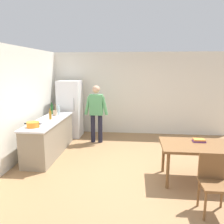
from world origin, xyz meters
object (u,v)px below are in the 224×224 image
chair (214,179)px  cooking_pot (33,125)px  refrigerator (70,109)px  utensil_jar (55,113)px  dining_table (198,148)px  bottle_oil_amber (50,115)px  person (96,110)px  bottle_wine_green (52,109)px  book_stack (199,140)px  bottle_water_clear (59,110)px

chair → cooking_pot: bearing=153.7°
refrigerator → utensil_jar: (-0.13, -1.05, 0.08)m
dining_table → chair: bearing=-90.0°
bottle_oil_amber → refrigerator: bearing=87.0°
person → chair: person is taller
dining_table → bottle_oil_amber: size_ratio=5.00×
bottle_wine_green → bottle_oil_amber: (0.20, -0.64, -0.03)m
cooking_pot → person: bearing=57.5°
person → bottle_oil_amber: person is taller
person → utensil_jar: bearing=-155.3°
chair → bottle_wine_green: (-3.58, 2.79, 0.51)m
refrigerator → bottle_oil_amber: size_ratio=6.43×
person → bottle_wine_green: size_ratio=5.00×
cooking_pot → bottle_wine_green: (-0.10, 1.44, 0.09)m
utensil_jar → bottle_wine_green: 0.24m
bottle_oil_amber → chair: bearing=-32.5°
dining_table → utensil_jar: 3.82m
refrigerator → book_stack: refrigerator is taller
refrigerator → bottle_wine_green: (-0.28, -0.88, 0.15)m
chair → bottle_oil_amber: bottle_oil_amber is taller
refrigerator → bottle_water_clear: bearing=-93.6°
dining_table → bottle_water_clear: bottle_water_clear is taller
person → bottle_wine_green: 1.27m
refrigerator → person: (0.95, -0.55, 0.08)m
refrigerator → person: bearing=-30.2°
person → book_stack: (2.41, -1.97, -0.20)m
cooking_pot → book_stack: 3.55m
chair → book_stack: size_ratio=3.71×
dining_table → refrigerator: bearing=140.7°
cooking_pot → book_stack: (3.54, -0.21, -0.18)m
refrigerator → person: refrigerator is taller
cooking_pot → utensil_jar: (0.05, 1.27, 0.02)m
bottle_oil_amber → book_stack: (3.44, -1.01, -0.24)m
person → cooking_pot: 2.09m
refrigerator → chair: (3.30, -3.67, -0.37)m
refrigerator → dining_table: (3.30, -2.70, -0.23)m
person → chair: 3.93m
person → bottle_water_clear: person is taller
chair → bottle_oil_amber: (-3.38, 2.15, 0.48)m
chair → dining_table: bearing=85.0°
refrigerator → bottle_wine_green: bearing=-107.4°
bottle_oil_amber → bottle_wine_green: bearing=107.0°
bottle_oil_amber → cooking_pot: bearing=-96.8°
dining_table → cooking_pot: cooking_pot is taller
utensil_jar → cooking_pot: bearing=-92.2°
refrigerator → dining_table: bearing=-39.3°
person → chair: size_ratio=1.87×
cooking_pot → bottle_water_clear: (0.12, 1.39, 0.07)m
refrigerator → bottle_water_clear: 0.94m
refrigerator → cooking_pot: bearing=-94.3°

